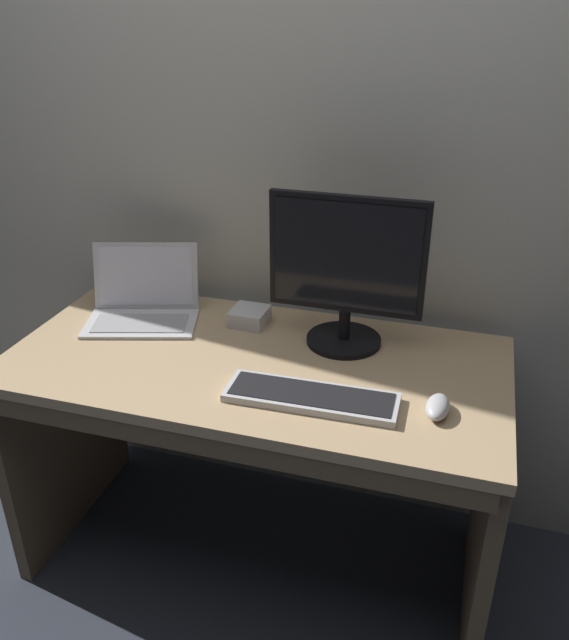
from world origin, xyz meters
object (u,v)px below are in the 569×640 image
at_px(laptop_silver, 143,300).
at_px(computer_mouse, 438,407).
at_px(external_drive_box, 249,316).
at_px(wired_keyboard, 311,397).
at_px(external_monitor, 346,272).

relative_size(laptop_silver, computer_mouse, 3.59).
bearing_deg(external_drive_box, computer_mouse, -28.53).
bearing_deg(external_drive_box, wired_keyboard, -50.93).
height_order(laptop_silver, external_monitor, external_monitor).
relative_size(wired_keyboard, external_drive_box, 4.03).
relative_size(laptop_silver, external_drive_box, 3.62).
bearing_deg(external_monitor, wired_keyboard, -92.30).
xyz_separation_m(wired_keyboard, computer_mouse, (0.32, 0.04, 0.01)).
height_order(wired_keyboard, computer_mouse, computer_mouse).
relative_size(external_monitor, computer_mouse, 4.04).
bearing_deg(laptop_silver, wired_keyboard, -26.43).
height_order(external_monitor, computer_mouse, external_monitor).
height_order(laptop_silver, computer_mouse, laptop_silver).
relative_size(external_monitor, external_drive_box, 4.08).
bearing_deg(external_drive_box, external_monitor, -8.34).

